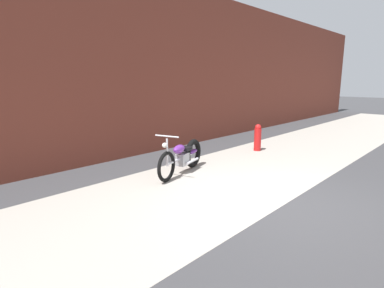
{
  "coord_description": "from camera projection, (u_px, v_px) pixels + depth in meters",
  "views": [
    {
      "loc": [
        -4.91,
        -2.35,
        2.2
      ],
      "look_at": [
        0.23,
        2.42,
        0.75
      ],
      "focal_mm": 29.14,
      "sensor_mm": 36.0,
      "label": 1
    }
  ],
  "objects": [
    {
      "name": "ground_plane",
      "position": [
        283.0,
        206.0,
        5.54
      ],
      "size": [
        80.0,
        80.0,
        0.0
      ],
      "primitive_type": "plane",
      "color": "#38383A"
    },
    {
      "name": "brick_building_wall",
      "position": [
        112.0,
        67.0,
        8.49
      ],
      "size": [
        36.0,
        0.5,
        5.1
      ],
      "primitive_type": "cube",
      "color": "brown",
      "rests_on": "ground"
    },
    {
      "name": "motorcycle_purple",
      "position": [
        184.0,
        156.0,
        7.48
      ],
      "size": [
        1.96,
        0.79,
        1.03
      ],
      "rotation": [
        0.0,
        0.0,
        3.42
      ],
      "color": "black",
      "rests_on": "ground"
    },
    {
      "name": "fire_hydrant",
      "position": [
        258.0,
        137.0,
        9.78
      ],
      "size": [
        0.22,
        0.22,
        0.84
      ],
      "color": "red",
      "rests_on": "ground"
    },
    {
      "name": "sidewalk_slab",
      "position": [
        208.0,
        184.0,
        6.71
      ],
      "size": [
        36.0,
        3.5,
        0.01
      ],
      "primitive_type": "cube",
      "color": "#9E998E",
      "rests_on": "ground"
    }
  ]
}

